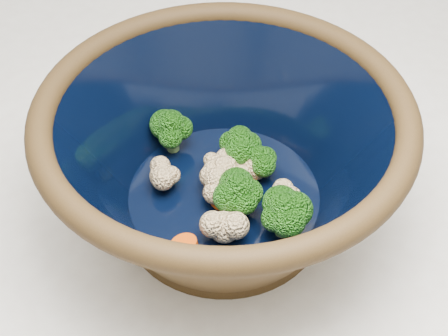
{
  "coord_description": "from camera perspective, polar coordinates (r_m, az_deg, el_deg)",
  "views": [
    {
      "loc": [
        -0.18,
        -0.41,
        1.42
      ],
      "look_at": [
        -0.04,
        -0.0,
        0.97
      ],
      "focal_mm": 50.0,
      "sensor_mm": 36.0,
      "label": 1
    }
  ],
  "objects": [
    {
      "name": "vegetable_pile",
      "position": [
        0.63,
        0.76,
        -0.62
      ],
      "size": [
        0.14,
        0.19,
        0.06
      ],
      "color": "#608442",
      "rests_on": "mixing_bowl"
    },
    {
      "name": "mixing_bowl",
      "position": [
        0.61,
        -0.0,
        0.99
      ],
      "size": [
        0.45,
        0.45,
        0.16
      ],
      "rotation": [
        0.0,
        0.0,
        -0.43
      ],
      "color": "black",
      "rests_on": "counter"
    }
  ]
}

